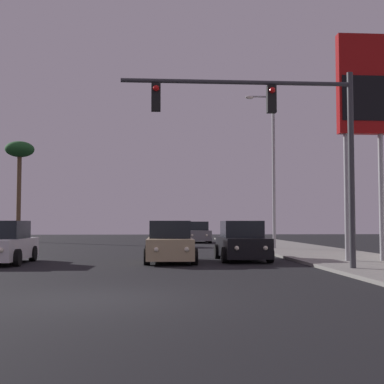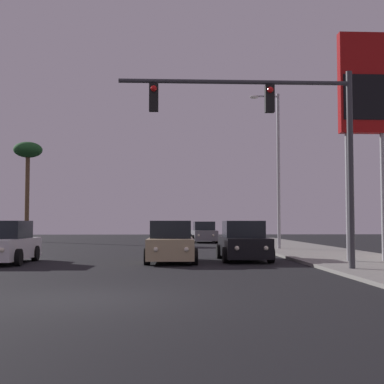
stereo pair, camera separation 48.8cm
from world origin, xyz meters
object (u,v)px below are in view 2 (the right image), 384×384
car_grey (204,233)px  palm_tree_far (28,155)px  gas_station_sign (364,96)px  car_black (244,243)px  car_white (5,244)px  car_tan (171,243)px  traffic_light_mast (283,127)px  street_lamp (276,162)px

car_grey → palm_tree_far: bearing=-11.7°
gas_station_sign → car_grey: bearing=102.2°
car_black → gas_station_sign: (4.54, -2.01, 5.86)m
car_black → car_white: size_ratio=0.99×
car_black → car_tan: same height
traffic_light_mast → car_black: bearing=96.2°
car_tan → traffic_light_mast: size_ratio=0.56×
car_black → car_grey: bearing=-88.9°
car_grey → car_black: bearing=89.1°
traffic_light_mast → palm_tree_far: (-15.61, 28.27, 2.55)m
car_tan → palm_tree_far: size_ratio=0.51×
car_grey → palm_tree_far: size_ratio=0.52×
car_tan → palm_tree_far: (-11.96, 23.75, 6.54)m
car_tan → palm_tree_far: 27.38m
car_black → traffic_light_mast: size_ratio=0.56×
car_grey → traffic_light_mast: bearing=90.2°
car_black → traffic_light_mast: 6.67m
car_tan → car_white: 6.57m
car_black → street_lamp: (3.08, 8.05, 4.36)m
car_tan → car_grey: bearing=-96.4°
traffic_light_mast → street_lamp: size_ratio=0.86×
car_grey → gas_station_sign: bearing=100.5°
street_lamp → palm_tree_far: bearing=140.5°
car_black → gas_station_sign: gas_station_sign is taller
car_white → palm_tree_far: size_ratio=0.52×
street_lamp → gas_station_sign: bearing=-81.7°
car_white → palm_tree_far: palm_tree_far is taller
gas_station_sign → palm_tree_far: gas_station_sign is taller
street_lamp → palm_tree_far: (-18.12, 14.91, 2.18)m
gas_station_sign → palm_tree_far: bearing=128.1°
palm_tree_far → gas_station_sign: bearing=-51.9°
traffic_light_mast → palm_tree_far: size_ratio=0.92×
car_white → palm_tree_far: (-5.39, 23.99, 6.54)m
car_grey → street_lamp: bearing=103.6°
car_black → gas_station_sign: 7.68m
car_tan → street_lamp: 11.62m
palm_tree_far → car_tan: bearing=-63.3°
car_tan → palm_tree_far: palm_tree_far is taller
car_grey → traffic_light_mast: 25.98m
car_black → car_white: 9.70m
car_tan → traffic_light_mast: traffic_light_mast is taller
car_white → gas_station_sign: (14.19, -0.98, 5.86)m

